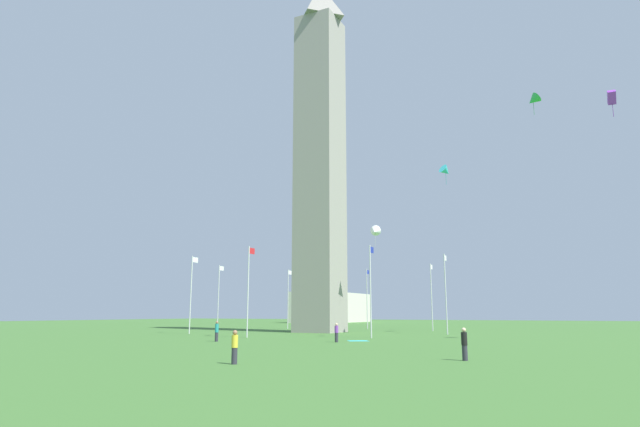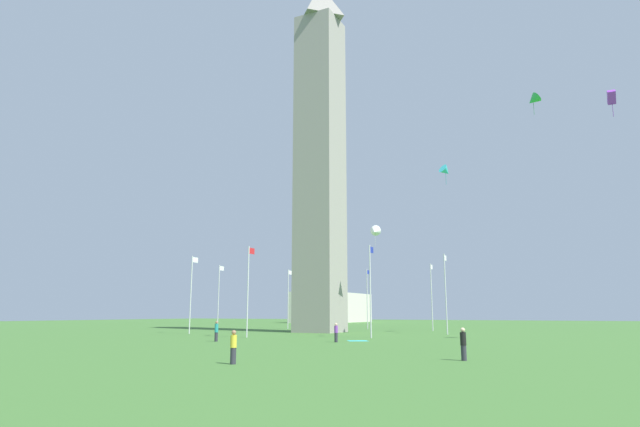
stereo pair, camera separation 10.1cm
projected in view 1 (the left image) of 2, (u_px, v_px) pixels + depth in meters
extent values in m
plane|color=#3D6B2D|center=(320.00, 332.00, 68.96)|extent=(260.00, 260.00, 0.00)
cube|color=gray|center=(320.00, 168.00, 73.07)|extent=(5.55, 5.55, 44.40)
pyramid|color=gray|center=(320.00, 3.00, 77.75)|extent=(5.55, 5.55, 6.05)
cylinder|color=silver|center=(367.00, 299.00, 84.48)|extent=(0.14, 0.14, 9.48)
cube|color=#1E2D99|center=(368.00, 272.00, 85.76)|extent=(1.00, 0.03, 0.64)
cylinder|color=silver|center=(288.00, 299.00, 85.44)|extent=(0.14, 0.14, 9.48)
cube|color=white|center=(290.00, 273.00, 86.71)|extent=(1.00, 0.03, 0.64)
cylinder|color=silver|center=(218.00, 297.00, 77.25)|extent=(0.14, 0.14, 9.48)
cube|color=white|center=(222.00, 268.00, 78.53)|extent=(1.00, 0.03, 0.64)
cylinder|color=silver|center=(191.00, 294.00, 64.72)|extent=(0.14, 0.14, 9.48)
cube|color=white|center=(195.00, 260.00, 66.00)|extent=(1.00, 0.03, 0.64)
cylinder|color=silver|center=(248.00, 291.00, 55.19)|extent=(0.14, 0.14, 9.48)
cube|color=red|center=(252.00, 251.00, 56.46)|extent=(1.00, 0.03, 0.64)
cylinder|color=silver|center=(371.00, 291.00, 54.23)|extent=(0.14, 0.14, 9.48)
cube|color=#1E2D99|center=(372.00, 250.00, 55.51)|extent=(1.00, 0.03, 0.64)
cylinder|color=silver|center=(446.00, 294.00, 62.42)|extent=(0.14, 0.14, 9.48)
cube|color=white|center=(445.00, 258.00, 63.70)|extent=(1.00, 0.03, 0.64)
cylinder|color=silver|center=(432.00, 297.00, 74.95)|extent=(0.14, 0.14, 9.48)
cube|color=white|center=(431.00, 267.00, 76.23)|extent=(1.00, 0.03, 0.64)
cylinder|color=#2D2D38|center=(336.00, 338.00, 45.86)|extent=(0.29, 0.29, 0.80)
cylinder|color=purple|center=(336.00, 329.00, 45.99)|extent=(0.32, 0.32, 0.60)
sphere|color=beige|center=(336.00, 324.00, 46.07)|extent=(0.24, 0.24, 0.24)
cylinder|color=#2D2D38|center=(216.00, 337.00, 46.93)|extent=(0.29, 0.29, 0.80)
cylinder|color=teal|center=(217.00, 328.00, 47.07)|extent=(0.32, 0.32, 0.74)
sphere|color=#936B4C|center=(217.00, 322.00, 47.16)|extent=(0.24, 0.24, 0.24)
cylinder|color=#2D2D38|center=(234.00, 356.00, 26.23)|extent=(0.29, 0.29, 0.80)
cylinder|color=yellow|center=(235.00, 341.00, 26.36)|extent=(0.32, 0.32, 0.62)
sphere|color=#936B4C|center=(235.00, 333.00, 26.44)|extent=(0.24, 0.24, 0.24)
cylinder|color=#2D2D38|center=(465.00, 353.00, 28.19)|extent=(0.29, 0.29, 0.80)
cylinder|color=black|center=(464.00, 339.00, 28.33)|extent=(0.32, 0.32, 0.69)
sphere|color=beige|center=(464.00, 330.00, 28.42)|extent=(0.24, 0.24, 0.24)
cone|color=white|center=(375.00, 231.00, 66.48)|extent=(1.79, 1.64, 1.62)
cylinder|color=#A7A7A7|center=(375.00, 240.00, 66.29)|extent=(0.04, 0.04, 1.60)
cone|color=green|center=(533.00, 100.00, 63.52)|extent=(1.78, 2.10, 1.82)
cylinder|color=#208035|center=(534.00, 109.00, 63.32)|extent=(0.04, 0.04, 1.62)
cube|color=purple|center=(612.00, 97.00, 47.20)|extent=(1.23, 0.69, 1.34)
cylinder|color=#67278E|center=(613.00, 108.00, 47.01)|extent=(0.04, 0.04, 1.57)
cone|color=#33C6D1|center=(446.00, 171.00, 62.46)|extent=(1.92, 1.83, 1.56)
cylinder|color=teal|center=(446.00, 179.00, 62.29)|extent=(0.04, 0.04, 1.41)
cube|color=beige|center=(332.00, 308.00, 142.31)|extent=(29.12, 11.02, 7.77)
cube|color=#33C6D1|center=(358.00, 341.00, 47.97)|extent=(2.17, 2.27, 0.01)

